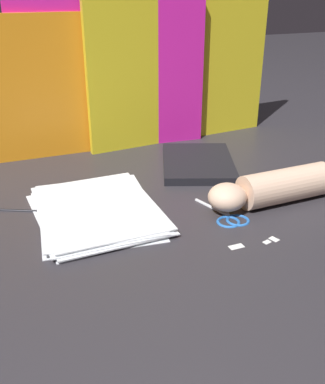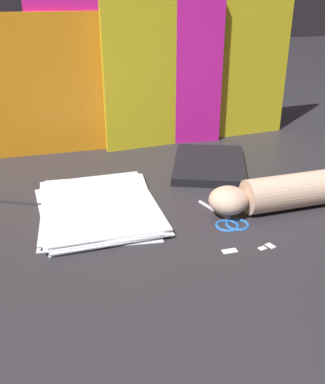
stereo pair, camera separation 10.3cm
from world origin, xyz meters
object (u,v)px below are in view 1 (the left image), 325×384
(hand_forearm, at_px, (272,188))
(scissors, at_px, (229,215))
(paper_stack, at_px, (97,211))
(book_closed, at_px, (198,163))

(hand_forearm, bearing_deg, scissors, -169.77)
(paper_stack, height_order, hand_forearm, hand_forearm)
(paper_stack, distance_m, book_closed, 0.39)
(paper_stack, bearing_deg, hand_forearm, -13.76)
(paper_stack, xyz_separation_m, book_closed, (0.35, 0.18, 0.00))
(scissors, distance_m, hand_forearm, 0.14)
(book_closed, xyz_separation_m, hand_forearm, (0.06, -0.28, 0.03))
(paper_stack, bearing_deg, scissors, -23.73)
(hand_forearm, bearing_deg, book_closed, 102.55)
(paper_stack, distance_m, hand_forearm, 0.43)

